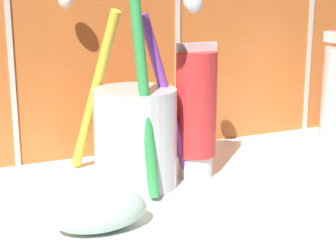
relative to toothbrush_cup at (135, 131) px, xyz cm
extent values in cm
cube|color=white|center=(6.92, -5.90, -5.99)|extent=(69.62, 32.49, 2.00)
cylinder|color=silver|center=(-0.02, -0.05, -0.62)|extent=(7.30, 7.30, 8.74)
cylinder|color=purple|center=(2.98, -0.03, 2.73)|extent=(5.04, 1.67, 14.87)
ellipsoid|color=white|center=(5.29, -0.40, 11.10)|extent=(2.40, 1.63, 2.57)
cylinder|color=yellow|center=(-2.39, 4.00, 2.87)|extent=(3.73, 6.67, 15.27)
cylinder|color=green|center=(-0.30, -2.97, 3.56)|extent=(1.58, 3.76, 16.45)
cylinder|color=white|center=(5.93, -0.05, -3.94)|extent=(3.17, 3.17, 2.10)
cylinder|color=red|center=(5.93, -0.05, 1.89)|extent=(3.72, 3.72, 9.56)
cube|color=silver|center=(5.93, -0.05, 7.07)|extent=(3.91, 0.36, 0.80)
ellipsoid|color=silver|center=(-5.90, -7.74, -3.52)|extent=(7.27, 4.27, 2.94)
camera|label=1|loc=(-16.93, -44.45, 12.73)|focal=60.00mm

